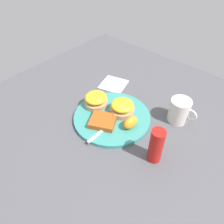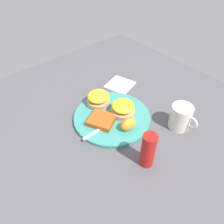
# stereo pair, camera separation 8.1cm
# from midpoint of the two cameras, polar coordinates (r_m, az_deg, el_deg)

# --- Properties ---
(ground_plane) EXTENTS (1.10, 1.10, 0.00)m
(ground_plane) POSITION_cam_midpoint_polar(r_m,az_deg,el_deg) (0.84, 2.78, -1.83)
(ground_plane) COLOR #4C4C51
(plate) EXTENTS (0.29, 0.29, 0.01)m
(plate) POSITION_cam_midpoint_polar(r_m,az_deg,el_deg) (0.83, 2.80, -1.49)
(plate) COLOR teal
(plate) RESTS_ON ground_plane
(sandwich_benedict_left) EXTENTS (0.09, 0.09, 0.05)m
(sandwich_benedict_left) POSITION_cam_midpoint_polar(r_m,az_deg,el_deg) (0.82, 5.72, 0.86)
(sandwich_benedict_left) COLOR tan
(sandwich_benedict_left) RESTS_ON plate
(sandwich_benedict_right) EXTENTS (0.09, 0.09, 0.05)m
(sandwich_benedict_right) POSITION_cam_midpoint_polar(r_m,az_deg,el_deg) (0.86, -0.89, 3.42)
(sandwich_benedict_right) COLOR tan
(sandwich_benedict_right) RESTS_ON plate
(hashbrown_patty) EXTENTS (0.12, 0.11, 0.02)m
(hashbrown_patty) POSITION_cam_midpoint_polar(r_m,az_deg,el_deg) (0.79, 0.25, -2.34)
(hashbrown_patty) COLOR #9C4D19
(hashbrown_patty) RESTS_ON plate
(orange_wedge) EXTENTS (0.04, 0.06, 0.04)m
(orange_wedge) POSITION_cam_midpoint_polar(r_m,az_deg,el_deg) (0.77, 7.14, -3.47)
(orange_wedge) COLOR orange
(orange_wedge) RESTS_ON plate
(fork) EXTENTS (0.02, 0.23, 0.00)m
(fork) POSITION_cam_midpoint_polar(r_m,az_deg,el_deg) (0.80, 3.01, -2.62)
(fork) COLOR silver
(fork) RESTS_ON plate
(cup) EXTENTS (0.11, 0.08, 0.09)m
(cup) POSITION_cam_midpoint_polar(r_m,az_deg,el_deg) (0.82, 20.27, -1.41)
(cup) COLOR silver
(cup) RESTS_ON ground_plane
(napkin) EXTENTS (0.14, 0.14, 0.00)m
(napkin) POSITION_cam_midpoint_polar(r_m,az_deg,el_deg) (1.01, 4.48, 7.10)
(napkin) COLOR white
(napkin) RESTS_ON ground_plane
(condiment_bottle) EXTENTS (0.04, 0.04, 0.13)m
(condiment_bottle) POSITION_cam_midpoint_polar(r_m,az_deg,el_deg) (0.67, 12.90, -9.88)
(condiment_bottle) COLOR #B21914
(condiment_bottle) RESTS_ON ground_plane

